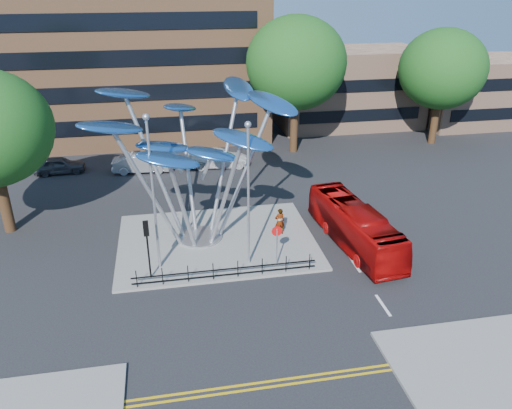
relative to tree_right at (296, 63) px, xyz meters
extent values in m
plane|color=black|center=(-8.00, -22.00, -8.04)|extent=(120.00, 120.00, 0.00)
cube|color=slate|center=(-9.00, -16.00, -7.96)|extent=(12.00, 9.00, 0.15)
cube|color=gold|center=(-8.00, -28.00, -8.03)|extent=(40.00, 0.12, 0.01)
cube|color=gold|center=(-8.00, -28.30, -8.03)|extent=(40.00, 0.12, 0.01)
cube|color=tan|center=(8.00, 8.00, -4.04)|extent=(15.00, 8.00, 8.00)
cube|color=tan|center=(22.00, 6.00, -4.54)|extent=(12.00, 8.00, 7.00)
cylinder|color=black|center=(0.00, 0.00, -5.18)|extent=(0.70, 0.70, 5.72)
ellipsoid|color=#154814|center=(0.00, 0.00, 0.02)|extent=(8.80, 8.80, 8.10)
cylinder|color=black|center=(-22.00, -12.00, -5.62)|extent=(0.70, 0.70, 4.84)
cylinder|color=black|center=(14.00, 0.00, -5.51)|extent=(0.70, 0.70, 5.06)
ellipsoid|color=#154814|center=(14.00, 0.00, -0.91)|extent=(8.00, 8.00, 7.36)
cylinder|color=#9EA0A5|center=(-10.00, -15.50, -7.83)|extent=(2.80, 2.80, 0.12)
cylinder|color=#9EA0A5|center=(-11.20, -16.10, -3.99)|extent=(0.24, 0.24, 7.80)
ellipsoid|color=#2A66B6|center=(-14.40, -17.10, -0.09)|extent=(3.92, 2.95, 1.39)
cylinder|color=#9EA0A5|center=(-10.40, -16.50, -4.69)|extent=(0.24, 0.24, 6.40)
ellipsoid|color=#2A66B6|center=(-11.60, -18.70, -1.49)|extent=(3.47, 1.78, 1.31)
cylinder|color=#9EA0A5|center=(-9.40, -16.30, -4.39)|extent=(0.24, 0.24, 7.00)
ellipsoid|color=#2A66B6|center=(-7.60, -17.90, -0.89)|extent=(3.81, 3.11, 1.36)
cylinder|color=#9EA0A5|center=(-8.80, -15.50, -3.79)|extent=(0.24, 0.24, 8.20)
ellipsoid|color=#2A66B6|center=(-5.40, -15.10, 0.31)|extent=(3.52, 4.06, 1.44)
cylinder|color=#9EA0A5|center=(-9.20, -14.60, -3.59)|extent=(0.24, 0.24, 8.60)
ellipsoid|color=#2A66B6|center=(-7.00, -12.60, 0.71)|extent=(2.21, 3.79, 1.39)
cylinder|color=#9EA0A5|center=(-10.20, -14.50, -4.19)|extent=(0.24, 0.24, 7.40)
ellipsoid|color=#2A66B6|center=(-10.60, -11.90, -0.49)|extent=(3.02, 3.71, 1.34)
cylinder|color=#9EA0A5|center=(-11.00, -15.10, -3.49)|extent=(0.24, 0.24, 8.80)
ellipsoid|color=#2A66B6|center=(-13.80, -13.70, 0.91)|extent=(3.88, 3.60, 1.42)
ellipsoid|color=#2A66B6|center=(-11.80, -15.30, -1.89)|extent=(3.40, 1.96, 1.13)
ellipsoid|color=#2A66B6|center=(-9.10, -15.90, -2.29)|extent=(3.39, 2.16, 1.11)
cylinder|color=#9EA0A5|center=(-12.50, -18.50, -3.64)|extent=(0.14, 0.14, 8.50)
sphere|color=#9EA0A5|center=(-12.50, -18.50, 0.73)|extent=(0.36, 0.36, 0.36)
cylinder|color=#9EA0A5|center=(-7.50, -19.00, -3.89)|extent=(0.14, 0.14, 8.00)
sphere|color=#9EA0A5|center=(-7.50, -19.00, 0.23)|extent=(0.36, 0.36, 0.36)
cylinder|color=black|center=(-13.00, -19.50, -6.29)|extent=(0.10, 0.10, 3.20)
cube|color=black|center=(-13.00, -19.50, -4.89)|extent=(0.28, 0.18, 0.85)
sphere|color=#FF0C0C|center=(-13.00, -19.50, -4.61)|extent=(0.18, 0.18, 0.18)
cylinder|color=#9EA0A5|center=(-6.00, -19.50, -6.74)|extent=(0.08, 0.08, 2.30)
cylinder|color=red|center=(-6.00, -19.47, -5.74)|extent=(0.60, 0.04, 0.60)
cube|color=white|center=(-6.00, -19.45, -5.74)|extent=(0.42, 0.03, 0.10)
cylinder|color=black|center=(-13.70, -20.30, -7.39)|extent=(0.05, 0.05, 1.00)
cylinder|color=black|center=(-12.36, -20.30, -7.39)|extent=(0.05, 0.05, 1.00)
cylinder|color=black|center=(-11.01, -20.30, -7.39)|extent=(0.05, 0.05, 1.00)
cylinder|color=black|center=(-9.67, -20.30, -7.39)|extent=(0.05, 0.05, 1.00)
cylinder|color=black|center=(-8.33, -20.30, -7.39)|extent=(0.05, 0.05, 1.00)
cylinder|color=black|center=(-6.99, -20.30, -7.39)|extent=(0.05, 0.05, 1.00)
cylinder|color=black|center=(-5.64, -20.30, -7.39)|extent=(0.05, 0.05, 1.00)
cylinder|color=black|center=(-4.30, -20.30, -7.39)|extent=(0.05, 0.05, 1.00)
cube|color=black|center=(-9.00, -20.30, -7.34)|extent=(10.00, 0.06, 0.06)
cube|color=black|center=(-9.00, -20.30, -7.69)|extent=(10.00, 0.06, 0.06)
imported|color=#930706|center=(-0.79, -17.80, -6.75)|extent=(3.22, 9.42, 2.57)
imported|color=gray|center=(-5.00, -15.91, -7.01)|extent=(0.70, 0.51, 1.75)
imported|color=#3D3E44|center=(-20.51, -1.87, -7.34)|extent=(4.22, 1.93, 1.40)
imported|color=#A6A9AD|center=(-13.77, -2.80, -7.24)|extent=(4.93, 1.97, 1.59)
imported|color=silver|center=(-7.33, -2.69, -7.26)|extent=(5.52, 2.59, 1.56)
camera|label=1|loc=(-11.56, -43.09, 7.18)|focal=35.00mm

